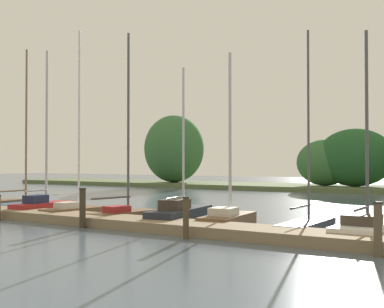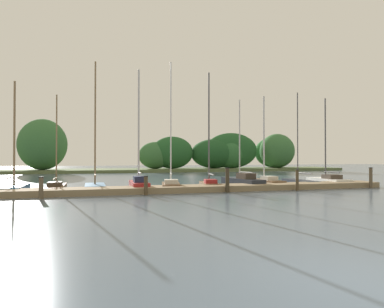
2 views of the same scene
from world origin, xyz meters
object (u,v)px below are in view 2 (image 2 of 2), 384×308
(sailboat_10, at_px, (327,180))
(mooring_piling_2, at_px, (146,185))
(sailboat_6, at_px, (209,182))
(sailboat_1, at_px, (14,186))
(sailboat_8, at_px, (265,181))
(mooring_piling_3, at_px, (227,180))
(sailboat_4, at_px, (139,182))
(mooring_piling_5, at_px, (371,178))
(sailboat_5, at_px, (171,183))
(sailboat_7, at_px, (241,181))
(sailboat_9, at_px, (299,181))
(sailboat_3, at_px, (95,183))
(mooring_piling_4, at_px, (297,180))
(sailboat_2, at_px, (56,187))
(mooring_piling_1, at_px, (41,188))

(sailboat_10, relative_size, mooring_piling_2, 6.28)
(sailboat_6, bearing_deg, sailboat_1, 95.29)
(sailboat_6, height_order, sailboat_8, sailboat_6)
(sailboat_8, distance_m, mooring_piling_3, 5.38)
(sailboat_4, bearing_deg, mooring_piling_5, -101.03)
(sailboat_8, height_order, mooring_piling_5, sailboat_8)
(sailboat_5, xyz_separation_m, sailboat_8, (7.10, 0.82, -0.02))
(sailboat_7, bearing_deg, sailboat_9, -92.99)
(sailboat_5, bearing_deg, sailboat_10, -78.64)
(sailboat_8, distance_m, sailboat_10, 5.03)
(sailboat_3, xyz_separation_m, mooring_piling_5, (17.77, -3.54, 0.29))
(sailboat_5, bearing_deg, mooring_piling_5, -92.15)
(sailboat_4, bearing_deg, sailboat_9, -86.25)
(sailboat_5, distance_m, mooring_piling_3, 3.82)
(sailboat_1, distance_m, mooring_piling_4, 17.05)
(sailboat_2, relative_size, sailboat_6, 0.76)
(sailboat_3, xyz_separation_m, sailboat_10, (16.80, -0.47, -0.05))
(sailboat_3, bearing_deg, sailboat_2, 92.82)
(sailboat_10, xyz_separation_m, mooring_piling_2, (-14.00, -3.09, 0.17))
(sailboat_1, xyz_separation_m, sailboat_3, (4.58, 0.09, 0.06))
(sailboat_9, height_order, mooring_piling_3, sailboat_9)
(sailboat_6, relative_size, sailboat_8, 1.19)
(sailboat_3, distance_m, sailboat_10, 16.80)
(sailboat_10, bearing_deg, sailboat_1, 89.89)
(sailboat_8, bearing_deg, sailboat_6, 92.32)
(sailboat_5, height_order, sailboat_9, sailboat_5)
(sailboat_2, relative_size, mooring_piling_2, 5.62)
(sailboat_1, height_order, mooring_piling_1, sailboat_1)
(sailboat_3, distance_m, mooring_piling_3, 8.32)
(mooring_piling_2, xyz_separation_m, mooring_piling_5, (14.97, 0.01, 0.17))
(sailboat_8, relative_size, mooring_piling_4, 5.01)
(sailboat_3, relative_size, mooring_piling_2, 7.79)
(sailboat_4, height_order, sailboat_10, sailboat_4)
(sailboat_4, relative_size, sailboat_10, 1.15)
(sailboat_2, distance_m, mooring_piling_5, 20.28)
(sailboat_1, bearing_deg, sailboat_7, -94.38)
(sailboat_6, height_order, mooring_piling_5, sailboat_6)
(sailboat_6, height_order, mooring_piling_1, sailboat_6)
(sailboat_7, bearing_deg, mooring_piling_1, 96.62)
(sailboat_2, relative_size, sailboat_7, 0.96)
(sailboat_2, distance_m, sailboat_6, 9.57)
(mooring_piling_5, bearing_deg, sailboat_10, 107.52)
(sailboat_9, bearing_deg, mooring_piling_3, 116.84)
(sailboat_7, bearing_deg, sailboat_5, 87.99)
(sailboat_1, height_order, sailboat_2, sailboat_1)
(sailboat_6, bearing_deg, sailboat_4, 101.47)
(mooring_piling_1, bearing_deg, sailboat_9, 12.62)
(sailboat_10, bearing_deg, sailboat_7, 90.31)
(sailboat_4, bearing_deg, sailboat_6, -88.93)
(sailboat_2, height_order, mooring_piling_5, sailboat_2)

